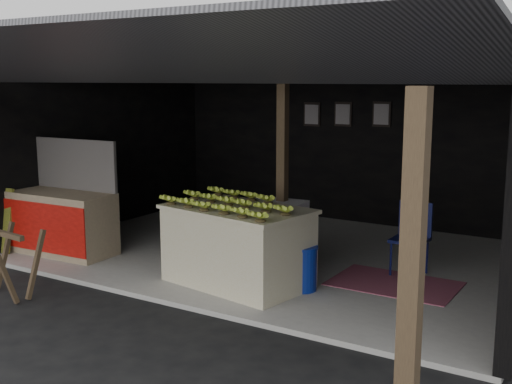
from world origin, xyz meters
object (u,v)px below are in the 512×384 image
Objects in this scene: neighbor_stall at (62,219)px; plastic_chair at (412,232)px; white_crate at (274,234)px; water_barrel at (302,269)px; banana_table at (238,246)px; sawhorse at (4,255)px.

neighbor_stall reaches higher than plastic_chair.
neighbor_stall reaches higher than white_crate.
water_barrel is at bearing 2.49° from neighbor_stall.
banana_table reaches higher than plastic_chair.
white_crate is 0.55× the size of neighbor_stall.
white_crate reaches higher than water_barrel.
banana_table is 2.94m from neighbor_stall.
plastic_chair is (4.59, 1.69, 0.06)m from neighbor_stall.
banana_table is 2.73m from sawhorse.
neighbor_stall is 3.20× the size of water_barrel.
neighbor_stall reaches higher than water_barrel.
white_crate is 1.04m from water_barrel.
white_crate is (-0.01, 0.88, -0.04)m from banana_table.
sawhorse is (-2.14, -2.57, 0.00)m from white_crate.
white_crate is 1.75× the size of water_barrel.
banana_table is 0.88m from white_crate.
plastic_chair reaches higher than water_barrel.
sawhorse is (0.78, -1.56, -0.04)m from neighbor_stall.
plastic_chair is (1.66, 0.68, 0.10)m from white_crate.
water_barrel is (0.77, 0.22, -0.23)m from banana_table.
neighbor_stall is (-2.92, -1.01, 0.04)m from white_crate.
banana_table is at bearing 44.67° from sawhorse.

